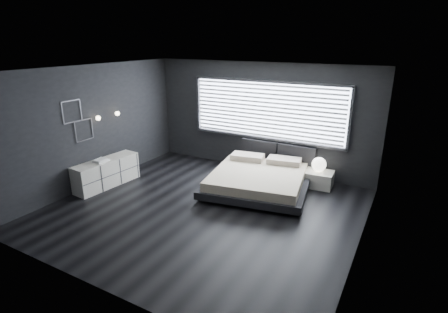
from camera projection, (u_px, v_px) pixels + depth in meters
The scene contains 12 objects.
room at pixel (203, 144), 6.75m from camera, with size 6.04×6.00×2.80m.
window at pixel (266, 111), 8.82m from camera, with size 4.14×0.09×1.52m.
headboard at pixel (278, 153), 8.93m from camera, with size 1.96×0.16×0.52m.
sconce_near at pixel (98, 118), 8.05m from camera, with size 0.18×0.11×0.11m.
sconce_far at pixel (117, 113), 8.55m from camera, with size 0.18×0.11×0.11m.
wall_art_upper at pixel (72, 112), 7.51m from camera, with size 0.01×0.48×0.48m.
wall_art_lower at pixel (84, 130), 7.87m from camera, with size 0.01×0.48×0.48m.
bed at pixel (258, 179), 8.04m from camera, with size 2.60×2.52×0.58m.
nightstand at pixel (319, 179), 8.26m from camera, with size 0.64×0.53×0.37m, color white.
orb_lamp at pixel (319, 164), 8.19m from camera, with size 0.34×0.34×0.34m, color white.
dresser at pixel (107, 173), 8.28m from camera, with size 0.60×1.65×0.65m.
book_stack at pixel (101, 160), 8.03m from camera, with size 0.25×0.34×0.07m.
Camera 1 is at (3.50, -5.45, 3.34)m, focal length 28.00 mm.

